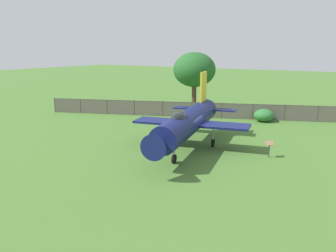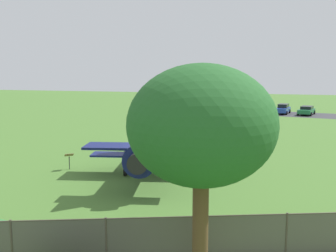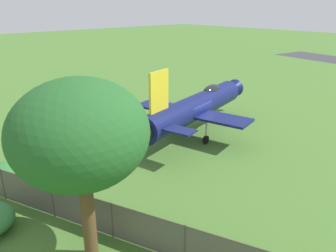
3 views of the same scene
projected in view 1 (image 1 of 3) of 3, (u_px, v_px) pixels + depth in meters
ground_plane at (188, 149)px, 25.90m from camera, size 200.00×200.00×0.00m
display_jet at (187, 122)px, 25.10m from camera, size 8.89×13.48×5.42m
shade_tree at (194, 70)px, 37.94m from camera, size 4.59×4.71×6.93m
perimeter_fence at (206, 110)px, 37.37m from camera, size 33.16×12.65×1.67m
shrub_near_fence at (264, 115)px, 35.52m from camera, size 2.02×2.13×1.28m
shrub_by_tree at (237, 110)px, 38.78m from camera, size 2.14×2.13×1.23m
info_plaque at (269, 145)px, 23.71m from camera, size 0.72×0.68×1.14m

